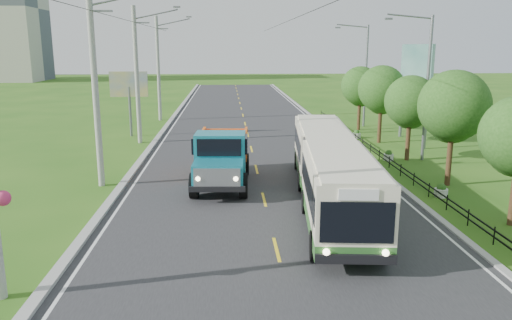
{
  "coord_description": "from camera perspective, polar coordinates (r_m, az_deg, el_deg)",
  "views": [
    {
      "loc": [
        -1.72,
        -16.62,
        7.09
      ],
      "look_at": [
        -0.37,
        6.21,
        1.9
      ],
      "focal_mm": 35.0,
      "sensor_mm": 36.0,
      "label": 1
    }
  ],
  "objects": [
    {
      "name": "billboard_left",
      "position": [
        41.48,
        -14.32,
        7.94
      ],
      "size": [
        3.0,
        0.2,
        5.2
      ],
      "color": "slate",
      "rests_on": "ground"
    },
    {
      "name": "tree_back",
      "position": [
        44.43,
        11.85,
        8.08
      ],
      "size": [
        3.3,
        3.36,
        5.5
      ],
      "color": "#382314",
      "rests_on": "ground"
    },
    {
      "name": "planter_near",
      "position": [
        25.78,
        20.39,
        -3.34
      ],
      "size": [
        0.64,
        0.64,
        0.67
      ],
      "color": "silver",
      "rests_on": "ground"
    },
    {
      "name": "pole_near",
      "position": [
        26.52,
        -17.83,
        7.87
      ],
      "size": [
        3.51,
        0.32,
        10.0
      ],
      "color": "gray",
      "rests_on": "ground"
    },
    {
      "name": "edge_line_left",
      "position": [
        37.62,
        -10.86,
        1.73
      ],
      "size": [
        0.12,
        120.0,
        0.0
      ],
      "primitive_type": "cube",
      "color": "silver",
      "rests_on": "road"
    },
    {
      "name": "streetlight_mid",
      "position": [
        33.09,
        18.76,
        8.33
      ],
      "size": [
        3.02,
        0.2,
        9.07
      ],
      "color": "slate",
      "rests_on": "ground"
    },
    {
      "name": "curb_left",
      "position": [
        37.69,
        -11.69,
        1.79
      ],
      "size": [
        0.4,
        120.0,
        0.15
      ],
      "primitive_type": "cube",
      "color": "#9E9E99",
      "rests_on": "ground"
    },
    {
      "name": "curb_right",
      "position": [
        38.33,
        10.06,
        2.01
      ],
      "size": [
        0.3,
        120.0,
        0.1
      ],
      "primitive_type": "cube",
      "color": "#9E9E99",
      "rests_on": "ground"
    },
    {
      "name": "pole_mid",
      "position": [
        38.24,
        -13.42,
        9.45
      ],
      "size": [
        3.51,
        0.32,
        10.0
      ],
      "color": "gray",
      "rests_on": "ground"
    },
    {
      "name": "tree_third",
      "position": [
        27.51,
        21.63,
        5.42
      ],
      "size": [
        3.6,
        3.62,
        6.0
      ],
      "color": "#382314",
      "rests_on": "ground"
    },
    {
      "name": "ground",
      "position": [
        18.15,
        2.36,
        -10.22
      ],
      "size": [
        240.0,
        240.0,
        0.0
      ],
      "primitive_type": "plane",
      "color": "#275915",
      "rests_on": "ground"
    },
    {
      "name": "edge_line_right",
      "position": [
        38.22,
        9.33,
        1.96
      ],
      "size": [
        0.12,
        120.0,
        0.0
      ],
      "primitive_type": "cube",
      "color": "silver",
      "rests_on": "road"
    },
    {
      "name": "dump_truck",
      "position": [
        26.03,
        -3.93,
        0.7
      ],
      "size": [
        3.08,
        7.1,
        2.92
      ],
      "rotation": [
        0.0,
        0.0,
        -0.06
      ],
      "color": "#167386",
      "rests_on": "ground"
    },
    {
      "name": "road",
      "position": [
        37.34,
        -0.68,
        1.86
      ],
      "size": [
        14.0,
        120.0,
        0.02
      ],
      "primitive_type": "cube",
      "color": "#28282B",
      "rests_on": "ground"
    },
    {
      "name": "bus",
      "position": [
        23.0,
        8.4,
        -0.61
      ],
      "size": [
        3.99,
        15.81,
        3.02
      ],
      "rotation": [
        0.0,
        0.0,
        -0.1
      ],
      "color": "#2D6428",
      "rests_on": "ground"
    },
    {
      "name": "planter_far",
      "position": [
        40.55,
        11.43,
        2.87
      ],
      "size": [
        0.64,
        0.64,
        0.67
      ],
      "color": "silver",
      "rests_on": "ground"
    },
    {
      "name": "centre_dash",
      "position": [
        18.14,
        2.36,
        -10.15
      ],
      "size": [
        0.12,
        2.2,
        0.0
      ],
      "primitive_type": "cube",
      "color": "yellow",
      "rests_on": "road"
    },
    {
      "name": "billboard_right",
      "position": [
        39.25,
        17.81,
        9.64
      ],
      "size": [
        0.24,
        6.0,
        7.3
      ],
      "color": "slate",
      "rests_on": "ground"
    },
    {
      "name": "tree_fourth",
      "position": [
        33.05,
        17.24,
        6.13
      ],
      "size": [
        3.24,
        3.31,
        5.4
      ],
      "color": "#382314",
      "rests_on": "ground"
    },
    {
      "name": "planter_mid",
      "position": [
        33.02,
        14.91,
        0.46
      ],
      "size": [
        0.64,
        0.64,
        0.67
      ],
      "color": "silver",
      "rests_on": "ground"
    },
    {
      "name": "pole_far",
      "position": [
        50.09,
        -11.06,
        10.27
      ],
      "size": [
        3.51,
        0.32,
        10.0
      ],
      "color": "gray",
      "rests_on": "ground"
    },
    {
      "name": "streetlight_far",
      "position": [
        46.35,
        12.27,
        9.8
      ],
      "size": [
        3.02,
        0.2,
        9.07
      ],
      "color": "slate",
      "rests_on": "ground"
    },
    {
      "name": "railing_right",
      "position": [
        32.84,
        13.91,
        0.47
      ],
      "size": [
        0.04,
        40.0,
        0.6
      ],
      "primitive_type": "cube",
      "color": "black",
      "rests_on": "ground"
    },
    {
      "name": "tree_fifth",
      "position": [
        38.68,
        14.17,
        7.6
      ],
      "size": [
        3.48,
        3.52,
        5.8
      ],
      "color": "#382314",
      "rests_on": "ground"
    }
  ]
}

